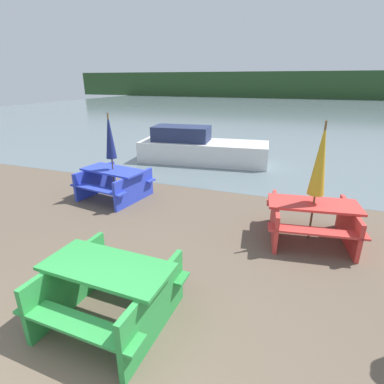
{
  "coord_description": "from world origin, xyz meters",
  "views": [
    {
      "loc": [
        1.72,
        -1.1,
        2.79
      ],
      "look_at": [
        -0.07,
        3.74,
        0.85
      ],
      "focal_mm": 28.0,
      "sensor_mm": 36.0,
      "label": 1
    }
  ],
  "objects_px": {
    "umbrella_navy": "(110,137)",
    "boat": "(200,149)",
    "picnic_table_red": "(311,218)",
    "picnic_table_green": "(109,288)",
    "picnic_table_blue": "(114,181)",
    "umbrella_gold": "(320,160)"
  },
  "relations": [
    {
      "from": "picnic_table_green",
      "to": "picnic_table_blue",
      "type": "xyz_separation_m",
      "value": [
        -2.31,
        3.53,
        -0.02
      ]
    },
    {
      "from": "umbrella_gold",
      "to": "umbrella_navy",
      "type": "xyz_separation_m",
      "value": [
        -4.59,
        0.55,
        0.01
      ]
    },
    {
      "from": "umbrella_navy",
      "to": "boat",
      "type": "relative_size",
      "value": 0.45
    },
    {
      "from": "picnic_table_red",
      "to": "picnic_table_blue",
      "type": "relative_size",
      "value": 1.0
    },
    {
      "from": "picnic_table_red",
      "to": "umbrella_navy",
      "type": "distance_m",
      "value": 4.75
    },
    {
      "from": "picnic_table_blue",
      "to": "umbrella_navy",
      "type": "height_order",
      "value": "umbrella_navy"
    },
    {
      "from": "boat",
      "to": "picnic_table_blue",
      "type": "bearing_deg",
      "value": -108.19
    },
    {
      "from": "picnic_table_green",
      "to": "picnic_table_blue",
      "type": "distance_m",
      "value": 4.22
    },
    {
      "from": "picnic_table_blue",
      "to": "umbrella_gold",
      "type": "relative_size",
      "value": 0.8
    },
    {
      "from": "picnic_table_green",
      "to": "umbrella_navy",
      "type": "relative_size",
      "value": 0.75
    },
    {
      "from": "picnic_table_green",
      "to": "umbrella_navy",
      "type": "distance_m",
      "value": 4.35
    },
    {
      "from": "picnic_table_red",
      "to": "picnic_table_blue",
      "type": "distance_m",
      "value": 4.62
    },
    {
      "from": "umbrella_gold",
      "to": "umbrella_navy",
      "type": "height_order",
      "value": "umbrella_gold"
    },
    {
      "from": "umbrella_gold",
      "to": "umbrella_navy",
      "type": "bearing_deg",
      "value": 173.12
    },
    {
      "from": "umbrella_gold",
      "to": "boat",
      "type": "height_order",
      "value": "umbrella_gold"
    },
    {
      "from": "umbrella_navy",
      "to": "umbrella_gold",
      "type": "bearing_deg",
      "value": -6.88
    },
    {
      "from": "picnic_table_green",
      "to": "picnic_table_red",
      "type": "bearing_deg",
      "value": 52.52
    },
    {
      "from": "picnic_table_red",
      "to": "boat",
      "type": "bearing_deg",
      "value": 128.88
    },
    {
      "from": "picnic_table_blue",
      "to": "umbrella_gold",
      "type": "xyz_separation_m",
      "value": [
        4.59,
        -0.55,
        1.09
      ]
    },
    {
      "from": "picnic_table_red",
      "to": "umbrella_gold",
      "type": "xyz_separation_m",
      "value": [
        0.0,
        0.0,
        1.08
      ]
    },
    {
      "from": "picnic_table_green",
      "to": "boat",
      "type": "height_order",
      "value": "boat"
    },
    {
      "from": "umbrella_gold",
      "to": "picnic_table_blue",
      "type": "bearing_deg",
      "value": 173.12
    }
  ]
}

